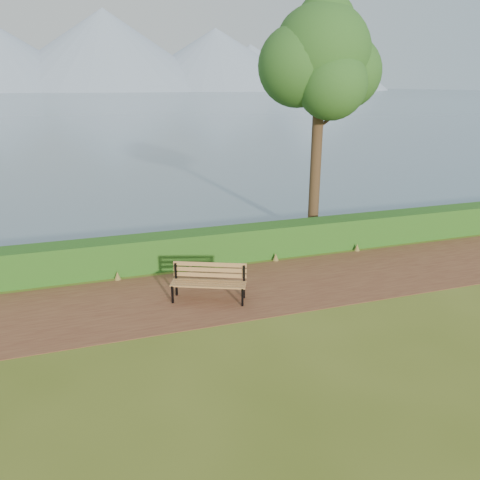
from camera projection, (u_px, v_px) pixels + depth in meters
name	position (u px, v px, depth m)	size (l,w,h in m)	color
ground	(249.00, 294.00, 12.27)	(140.00, 140.00, 0.00)	#515D1A
path	(245.00, 289.00, 12.54)	(40.00, 3.40, 0.01)	brown
hedge	(221.00, 245.00, 14.45)	(32.00, 0.85, 1.00)	#1B4814
water	(86.00, 95.00, 246.49)	(700.00, 510.00, 0.00)	slate
mountains	(67.00, 54.00, 366.57)	(585.00, 190.00, 70.00)	#8092AA
bench	(209.00, 279.00, 11.82)	(1.94, 1.25, 0.94)	black
tree	(321.00, 60.00, 15.12)	(4.17, 3.51, 8.03)	#352216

